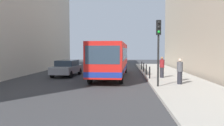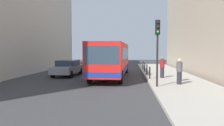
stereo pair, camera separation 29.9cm
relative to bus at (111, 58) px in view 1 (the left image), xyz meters
The scene contains 11 objects.
ground_plane 3.38m from the bus, 94.76° to the right, with size 80.00×80.00×0.00m, color #38383A.
sidewalk 6.14m from the bus, 29.26° to the right, with size 4.40×40.00×0.15m, color #ADA89E.
bus is the anchor object (origin of this frame).
car_beside_bus 4.33m from the bus, behind, with size 2.07×4.50×1.48m.
traffic_light 6.88m from the bus, 60.69° to the right, with size 0.28×0.33×4.10m.
bollard_near 3.98m from the bus, 32.91° to the right, with size 0.11×0.11×0.95m, color black.
bollard_mid 3.49m from the bus, 14.02° to the left, with size 0.11×0.11×0.95m, color black.
bollard_far 5.00m from the bus, 48.90° to the left, with size 0.11×0.11×0.95m, color black.
bollard_farthest 7.38m from the bus, 63.92° to the left, with size 0.11×0.11×0.95m, color black.
pedestrian_near_signal 6.94m from the bus, 44.87° to the right, with size 0.38×0.38×1.71m.
pedestrian_mid_sidewalk 4.56m from the bus, 18.40° to the right, with size 0.38×0.38×1.73m.
Camera 1 is at (1.54, -16.62, 2.39)m, focal length 34.89 mm.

